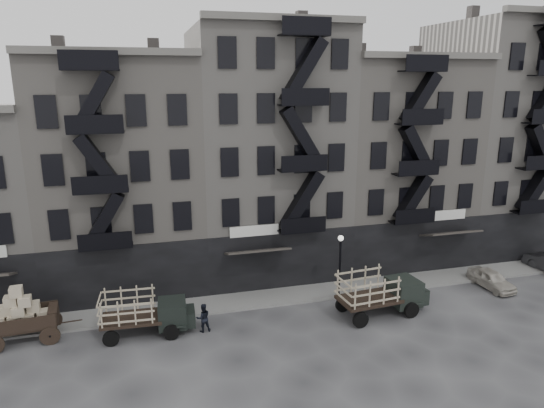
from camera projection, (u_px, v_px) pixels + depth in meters
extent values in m
plane|color=#38383A|center=(308.00, 324.00, 28.04)|extent=(140.00, 140.00, 0.00)
cube|color=slate|center=(289.00, 295.00, 31.52)|extent=(55.00, 2.50, 0.15)
cube|color=gray|center=(123.00, 173.00, 32.97)|extent=(10.00, 10.00, 15.00)
cube|color=black|center=(127.00, 276.00, 29.73)|extent=(10.00, 0.35, 4.00)
cube|color=#595651|center=(109.00, 51.00, 26.21)|extent=(10.00, 0.50, 0.40)
cube|color=#4C4744|center=(62.00, 48.00, 30.17)|extent=(0.70, 0.70, 1.20)
cube|color=#4C4744|center=(153.00, 49.00, 31.56)|extent=(0.70, 0.70, 1.20)
cube|color=gray|center=(265.00, 153.00, 35.24)|extent=(10.00, 10.00, 17.00)
cube|color=black|center=(283.00, 260.00, 32.25)|extent=(10.00, 0.35, 4.00)
cube|color=#595651|center=(286.00, 17.00, 28.23)|extent=(10.00, 0.50, 0.40)
cube|color=#4C4744|center=(221.00, 19.00, 32.18)|extent=(0.70, 0.70, 1.20)
cube|color=#4C4744|center=(299.00, 21.00, 33.57)|extent=(0.70, 0.70, 1.20)
cube|color=gray|center=(388.00, 161.00, 38.01)|extent=(10.00, 10.00, 15.00)
cube|color=black|center=(417.00, 247.00, 34.77)|extent=(10.00, 0.35, 4.00)
cube|color=#595651|center=(434.00, 55.00, 31.26)|extent=(10.00, 0.50, 0.40)
cube|color=#4C4744|center=(358.00, 52.00, 35.21)|extent=(0.70, 0.70, 1.20)
cube|color=#4C4744|center=(424.00, 53.00, 36.60)|extent=(0.70, 0.70, 1.20)
cube|color=gray|center=(498.00, 137.00, 40.15)|extent=(10.00, 10.00, 18.00)
cube|color=black|center=(532.00, 236.00, 37.30)|extent=(10.00, 0.35, 4.00)
cube|color=#4C4744|center=(480.00, 13.00, 36.97)|extent=(0.70, 0.70, 1.20)
cube|color=#4C4744|center=(539.00, 15.00, 38.36)|extent=(0.70, 0.70, 1.20)
cylinder|color=black|center=(340.00, 270.00, 30.72)|extent=(0.14, 0.14, 4.00)
sphere|color=silver|center=(341.00, 238.00, 30.19)|extent=(0.36, 0.36, 0.36)
cube|color=black|center=(24.00, 325.00, 26.00)|extent=(3.55, 2.08, 0.19)
cylinder|color=black|center=(0.00, 328.00, 26.53)|extent=(1.05, 0.18, 1.04)
cylinder|color=black|center=(50.00, 336.00, 25.68)|extent=(1.05, 0.18, 1.04)
cylinder|color=black|center=(53.00, 320.00, 27.41)|extent=(1.05, 0.18, 1.04)
cube|color=black|center=(53.00, 314.00, 26.40)|extent=(0.60, 1.55, 0.76)
cube|color=black|center=(132.00, 319.00, 26.55)|extent=(3.33, 2.07, 0.17)
cube|color=black|center=(172.00, 313.00, 26.97)|extent=(1.61, 1.79, 1.43)
cube|color=black|center=(188.00, 316.00, 27.21)|extent=(0.84, 1.46, 0.86)
cylinder|color=black|center=(171.00, 332.00, 26.22)|extent=(0.87, 0.26, 0.86)
cylinder|color=black|center=(171.00, 316.00, 28.02)|extent=(0.87, 0.26, 0.86)
cylinder|color=black|center=(111.00, 339.00, 25.59)|extent=(0.87, 0.26, 0.86)
cylinder|color=black|center=(115.00, 322.00, 27.39)|extent=(0.87, 0.26, 0.86)
cube|color=black|center=(369.00, 299.00, 28.67)|extent=(3.72, 2.40, 0.19)
cube|color=black|center=(403.00, 291.00, 29.45)|extent=(1.83, 2.02, 1.56)
cube|color=black|center=(416.00, 294.00, 29.84)|extent=(0.97, 1.63, 0.94)
cylinder|color=black|center=(411.00, 310.00, 28.65)|extent=(0.96, 0.31, 0.94)
cylinder|color=black|center=(391.00, 296.00, 30.54)|extent=(0.96, 0.31, 0.94)
cylinder|color=black|center=(361.00, 320.00, 27.49)|extent=(0.96, 0.31, 0.94)
cylinder|color=black|center=(343.00, 304.00, 29.38)|extent=(0.96, 0.31, 0.94)
imported|color=#B0AA9E|center=(492.00, 279.00, 32.71)|extent=(1.65, 3.68, 1.23)
imported|color=black|center=(203.00, 318.00, 27.00)|extent=(0.86, 0.70, 1.65)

